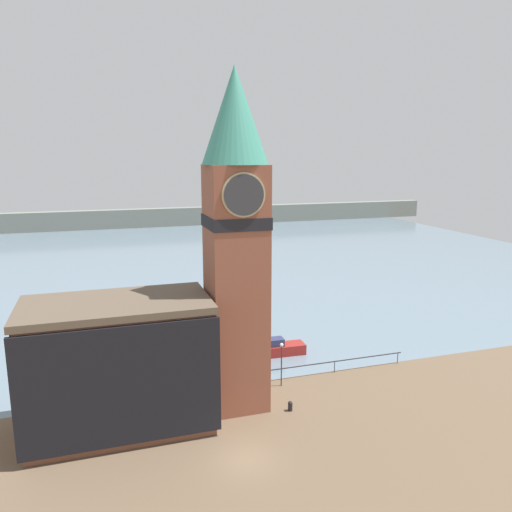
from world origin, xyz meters
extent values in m
plane|color=brown|center=(0.00, 0.00, 0.00)|extent=(160.00, 160.00, 0.00)
cube|color=slate|center=(0.00, 70.53, 0.00)|extent=(160.00, 120.00, 0.00)
cube|color=gray|center=(0.00, 110.53, 2.50)|extent=(180.00, 3.00, 5.00)
cube|color=#333338|center=(11.53, 10.28, 1.05)|extent=(13.90, 0.08, 0.08)
cylinder|color=#333338|center=(4.88, 10.28, 0.53)|extent=(0.07, 0.07, 1.05)
cylinder|color=#333338|center=(11.53, 10.28, 0.53)|extent=(0.07, 0.07, 1.05)
cylinder|color=#333338|center=(18.18, 10.28, 0.53)|extent=(0.07, 0.07, 1.05)
cube|color=brown|center=(1.48, 7.36, 9.42)|extent=(4.21, 4.21, 18.84)
cube|color=black|center=(1.48, 7.36, 14.67)|extent=(4.33, 4.33, 0.90)
cylinder|color=tan|center=(1.48, 5.19, 16.80)|extent=(3.15, 0.12, 3.15)
cylinder|color=#333338|center=(1.48, 5.11, 16.80)|extent=(2.86, 0.12, 2.86)
cylinder|color=tan|center=(3.64, 7.36, 16.80)|extent=(0.12, 3.15, 3.15)
cylinder|color=#333338|center=(3.73, 7.36, 16.80)|extent=(0.12, 2.86, 2.86)
cone|color=teal|center=(1.48, 7.36, 22.29)|extent=(4.84, 4.84, 6.91)
cube|color=brown|center=(-7.44, 6.83, 4.50)|extent=(12.68, 6.80, 8.99)
cube|color=brown|center=(-7.44, 6.83, 9.24)|extent=(13.08, 7.20, 0.50)
cube|color=black|center=(-7.44, 3.28, 4.68)|extent=(13.18, 0.30, 8.27)
cube|color=maroon|center=(8.35, 15.71, 0.51)|extent=(4.81, 1.90, 1.02)
cube|color=navy|center=(7.50, 15.74, 1.37)|extent=(2.14, 1.28, 0.71)
cylinder|color=black|center=(5.11, 5.01, 0.30)|extent=(0.35, 0.35, 0.61)
sphere|color=black|center=(5.11, 5.01, 0.61)|extent=(0.37, 0.37, 0.37)
cylinder|color=#2D2D33|center=(5.94, 9.21, 1.81)|extent=(0.10, 0.10, 3.63)
sphere|color=silver|center=(5.94, 9.21, 3.72)|extent=(0.32, 0.32, 0.32)
camera|label=1|loc=(-8.25, -28.09, 19.55)|focal=35.00mm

